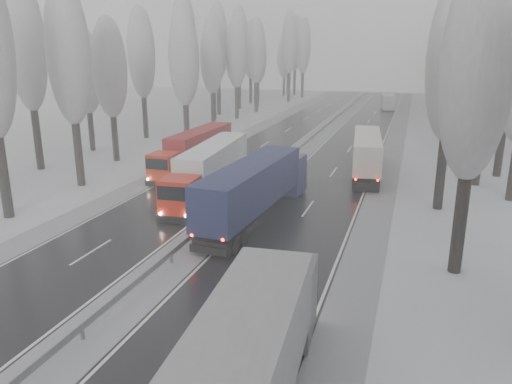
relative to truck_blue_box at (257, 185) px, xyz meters
The scene contains 51 objects.
carriageway_right 10.03m from the truck_blue_box, 72.30° to the left, with size 7.50×200.00×0.03m, color black.
carriageway_left 12.19m from the truck_blue_box, 129.15° to the left, with size 7.50×200.00×0.03m, color black.
median_slush 9.85m from the truck_blue_box, 103.90° to the left, with size 3.00×200.00×0.04m, color gray.
shoulder_right 12.42m from the truck_blue_box, 49.52° to the left, with size 2.40×200.00×0.04m, color gray.
shoulder_left 15.74m from the truck_blue_box, 143.44° to the left, with size 2.40×200.00×0.04m, color gray.
median_guardrail 9.71m from the truck_blue_box, 103.92° to the left, with size 0.12×200.00×0.76m.
tree_16 15.99m from the truck_blue_box, 21.68° to the right, with size 3.60×3.60×16.53m.
tree_18 16.03m from the truck_blue_box, 27.28° to the left, with size 3.60×3.60×16.58m.
tree_20 22.60m from the truck_blue_box, 42.76° to the left, with size 3.60×3.60×15.71m.
tree_22 29.93m from the truck_blue_box, 59.36° to the left, with size 3.60×3.60×15.86m.
tree_24 35.72m from the truck_blue_box, 62.74° to the left, with size 3.60×3.60×20.49m.
tree_26 44.38m from the truck_blue_box, 69.36° to the left, with size 3.60×3.60×18.78m.
tree_28 54.08m from the truck_blue_box, 74.66° to the left, with size 3.60×3.60×19.62m.
tree_29 59.94m from the truck_blue_box, 68.80° to the left, with size 3.60×3.60×18.11m.
tree_30 63.27m from the truck_blue_box, 76.83° to the left, with size 3.60×3.60×17.86m.
tree_31 68.69m from the truck_blue_box, 72.74° to the left, with size 3.60×3.60×18.58m.
tree_32 70.50m from the truck_blue_box, 78.17° to the left, with size 3.60×3.60×17.33m.
tree_33 74.86m from the truck_blue_box, 76.44° to the left, with size 3.60×3.60×14.33m.
tree_34 77.28m from the truck_blue_box, 79.92° to the left, with size 3.60×3.60×17.63m.
tree_35 83.27m from the truck_blue_box, 74.11° to the left, with size 3.60×3.60×18.25m.
tree_36 87.33m from the truck_blue_box, 80.21° to the left, with size 3.60×3.60×20.23m.
tree_37 92.38m from the truck_blue_box, 76.34° to the left, with size 3.60×3.60×16.37m.
tree_38 97.82m from the truck_blue_box, 80.28° to the left, with size 3.60×3.60×17.97m.
tree_39 102.14m from the truck_blue_box, 79.10° to the left, with size 3.60×3.60×16.19m.
tree_58 19.82m from the truck_blue_box, 167.60° to the left, with size 3.60×3.60×17.21m.
tree_59 27.93m from the truck_blue_box, 162.67° to the left, with size 3.60×3.60×18.41m.
tree_60 25.18m from the truck_blue_box, 146.10° to the left, with size 3.60×3.60×14.84m.
tree_61 31.85m from the truck_blue_box, 145.92° to the left, with size 3.60×3.60×13.95m.
tree_62 29.24m from the truck_blue_box, 125.23° to the left, with size 3.60×3.60×16.04m.
tree_63 37.19m from the truck_blue_box, 131.81° to the left, with size 3.60×3.60×16.88m.
tree_64 38.75m from the truck_blue_box, 122.73° to the left, with size 3.60×3.60×15.42m.
tree_65 43.54m from the truck_blue_box, 121.84° to the left, with size 3.60×3.60×19.48m.
tree_66 46.95m from the truck_blue_box, 116.17° to the left, with size 3.60×3.60×15.23m.
tree_67 51.29m from the truck_blue_box, 115.58° to the left, with size 3.60×3.60×17.09m.
tree_68 52.59m from the truck_blue_box, 111.31° to the left, with size 3.60×3.60×16.65m.
tree_69 58.36m from the truck_blue_box, 114.36° to the left, with size 3.60×3.60×19.35m.
tree_70 61.95m from the truck_blue_box, 107.67° to the left, with size 3.60×3.60×17.09m.
tree_71 67.46m from the truck_blue_box, 110.52° to the left, with size 3.60×3.60×19.61m.
tree_72 71.42m from the truck_blue_box, 107.38° to the left, with size 3.60×3.60×15.11m.
tree_73 76.23m from the truck_blue_box, 108.56° to the left, with size 3.60×3.60×17.22m.
tree_74 81.14m from the truck_blue_box, 102.46° to the left, with size 3.60×3.60×19.68m.
tree_75 87.26m from the truck_blue_box, 107.78° to the left, with size 3.60×3.60×18.60m.
tree_76 89.99m from the truck_blue_box, 100.52° to the left, with size 3.60×3.60×18.55m.
tree_77 94.81m from the truck_blue_box, 103.42° to the left, with size 3.60×3.60×14.32m.
tree_78 97.17m from the truck_blue_box, 101.86° to the left, with size 3.60×3.60×19.55m.
tree_79 101.50m from the truck_blue_box, 102.93° to the left, with size 3.60×3.60×17.07m.
truck_blue_box is the anchor object (origin of this frame).
truck_cream_box 17.12m from the truck_blue_box, 69.78° to the left, with size 3.88×15.10×3.84m.
box_truck_distant 70.37m from the truck_blue_box, 86.07° to the left, with size 3.21×7.85×2.85m.
truck_red_white 7.37m from the truck_blue_box, 139.09° to the left, with size 3.59×15.52×3.95m.
truck_red_red 16.63m from the truck_blue_box, 129.12° to the left, with size 2.38×14.37×3.68m.
Camera 1 is at (12.30, -11.08, 11.62)m, focal length 35.00 mm.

